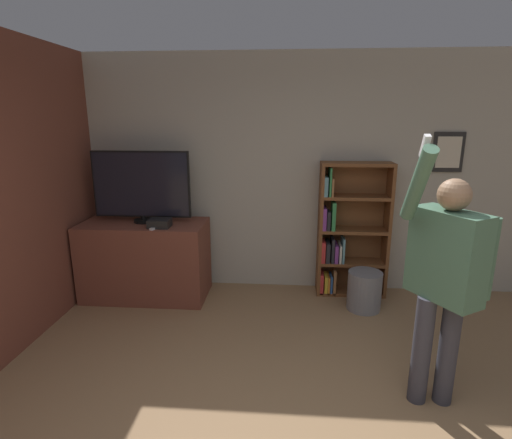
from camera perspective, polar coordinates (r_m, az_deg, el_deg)
name	(u,v)px	position (r m, az deg, el deg)	size (l,w,h in m)	color
wall_back	(288,175)	(4.64, 4.63, 6.33)	(6.61, 0.09, 2.70)	#B2AD9E
wall_side_brick	(3,199)	(3.88, -32.43, 2.50)	(0.06, 4.64, 2.70)	brown
tv_ledge	(146,260)	(4.71, -15.47, -5.56)	(1.37, 0.65, 0.87)	brown
television	(141,186)	(4.52, -16.05, 4.63)	(1.07, 0.22, 0.78)	black
game_console	(160,223)	(4.33, -13.61, -0.52)	(0.22, 0.18, 0.09)	black
remote_loose	(155,228)	(4.29, -14.23, -1.16)	(0.08, 0.14, 0.02)	white
bookshelf	(347,233)	(4.65, 12.82, -1.86)	(0.78, 0.28, 1.53)	brown
person	(445,273)	(2.96, 25.36, -6.94)	(0.63, 0.57, 1.91)	#383842
waste_bin	(364,291)	(4.47, 15.21, -9.77)	(0.36, 0.36, 0.42)	gray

